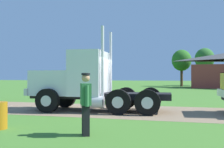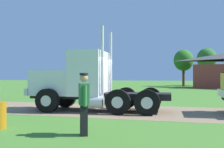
% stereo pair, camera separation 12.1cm
% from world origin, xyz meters
% --- Properties ---
extents(ground_plane, '(200.00, 200.00, 0.00)m').
position_xyz_m(ground_plane, '(0.00, 0.00, 0.00)').
color(ground_plane, '#467B2C').
extents(dirt_track, '(120.00, 5.01, 0.01)m').
position_xyz_m(dirt_track, '(0.00, 0.00, 0.00)').
color(dirt_track, '#897256').
rests_on(dirt_track, ground_plane).
extents(truck_foreground_white, '(6.84, 2.91, 3.91)m').
position_xyz_m(truck_foreground_white, '(-0.58, -0.37, 1.33)').
color(truck_foreground_white, black).
rests_on(truck_foreground_white, ground_plane).
extents(visitor_walking_mid, '(0.45, 0.61, 1.74)m').
position_xyz_m(visitor_walking_mid, '(1.47, -5.47, 0.96)').
color(visitor_walking_mid, '#33723F').
rests_on(visitor_walking_mid, ground_plane).
extents(tree_left, '(3.23, 3.23, 6.98)m').
position_xyz_m(tree_left, '(-12.72, 40.98, 5.14)').
color(tree_left, '#513823').
rests_on(tree_left, ground_plane).
extents(tree_mid, '(3.30, 3.30, 6.26)m').
position_xyz_m(tree_mid, '(3.54, 34.51, 4.40)').
color(tree_mid, '#513823').
rests_on(tree_mid, ground_plane).
extents(tree_right, '(3.57, 3.57, 6.97)m').
position_xyz_m(tree_right, '(7.63, 39.85, 4.96)').
color(tree_right, '#513823').
rests_on(tree_right, ground_plane).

